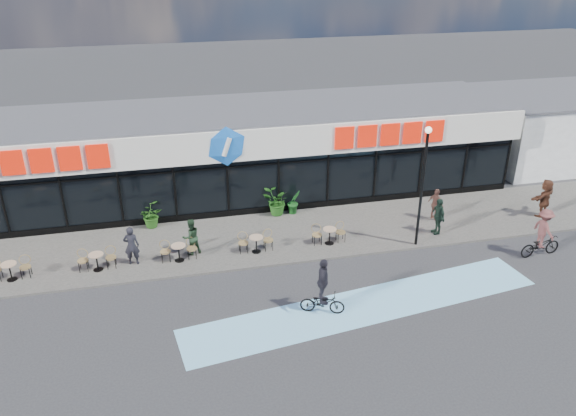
{
  "coord_description": "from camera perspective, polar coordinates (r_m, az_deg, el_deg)",
  "views": [
    {
      "loc": [
        -2.71,
        -17.74,
        12.38
      ],
      "look_at": [
        2.16,
        3.5,
        1.92
      ],
      "focal_mm": 35.0,
      "sensor_mm": 36.0,
      "label": 1
    }
  ],
  "objects": [
    {
      "name": "ground",
      "position": [
        21.8,
        -3.53,
        -9.03
      ],
      "size": [
        120.0,
        120.0,
        0.0
      ],
      "primitive_type": "plane",
      "color": "#28282B",
      "rests_on": "ground"
    },
    {
      "name": "sidewalk",
      "position": [
        25.57,
        -5.24,
        -3.31
      ],
      "size": [
        44.0,
        5.0,
        0.1
      ],
      "primitive_type": "cube",
      "color": "#59564F",
      "rests_on": "ground"
    },
    {
      "name": "bike_lane",
      "position": [
        21.49,
        7.89,
        -9.81
      ],
      "size": [
        14.17,
        4.13,
        0.01
      ],
      "primitive_type": "cube",
      "rotation": [
        0.0,
        0.0,
        0.14
      ],
      "color": "#78BDE3",
      "rests_on": "ground"
    },
    {
      "name": "building",
      "position": [
        29.56,
        -6.92,
        5.58
      ],
      "size": [
        30.6,
        6.57,
        4.75
      ],
      "color": "black",
      "rests_on": "ground"
    },
    {
      "name": "neighbour_building",
      "position": [
        38.36,
        25.21,
        7.58
      ],
      "size": [
        9.2,
        7.2,
        4.11
      ],
      "color": "white",
      "rests_on": "ground"
    },
    {
      "name": "lamp_post",
      "position": [
        24.35,
        13.56,
        3.02
      ],
      "size": [
        0.28,
        0.28,
        5.44
      ],
      "color": "black",
      "rests_on": "sidewalk"
    },
    {
      "name": "bistro_set_1",
      "position": [
        25.01,
        -26.37,
        -5.55
      ],
      "size": [
        1.54,
        0.62,
        0.9
      ],
      "color": "tan",
      "rests_on": "sidewalk"
    },
    {
      "name": "bistro_set_2",
      "position": [
        24.36,
        -18.84,
        -4.94
      ],
      "size": [
        1.54,
        0.62,
        0.9
      ],
      "color": "tan",
      "rests_on": "sidewalk"
    },
    {
      "name": "bistro_set_3",
      "position": [
        24.14,
        -11.05,
        -4.22
      ],
      "size": [
        1.54,
        0.62,
        0.9
      ],
      "color": "tan",
      "rests_on": "sidewalk"
    },
    {
      "name": "bistro_set_4",
      "position": [
        24.38,
        -3.29,
        -3.43
      ],
      "size": [
        1.54,
        0.62,
        0.9
      ],
      "color": "tan",
      "rests_on": "sidewalk"
    },
    {
      "name": "bistro_set_5",
      "position": [
        25.06,
        4.18,
        -2.6
      ],
      "size": [
        1.54,
        0.62,
        0.9
      ],
      "color": "tan",
      "rests_on": "sidewalk"
    },
    {
      "name": "potted_plant_left",
      "position": [
        27.09,
        -13.88,
        -0.73
      ],
      "size": [
        1.38,
        1.41,
        1.18
      ],
      "primitive_type": "imported",
      "rotation": [
        0.0,
        0.0,
        2.21
      ],
      "color": "#235217",
      "rests_on": "sidewalk"
    },
    {
      "name": "potted_plant_mid",
      "position": [
        27.42,
        -1.24,
        0.58
      ],
      "size": [
        1.23,
        1.08,
        1.34
      ],
      "primitive_type": "imported",
      "rotation": [
        0.0,
        0.0,
        3.17
      ],
      "color": "#1F5317",
      "rests_on": "sidewalk"
    },
    {
      "name": "potted_plant_right",
      "position": [
        27.64,
        0.61,
        0.63
      ],
      "size": [
        0.81,
        0.73,
        1.2
      ],
      "primitive_type": "imported",
      "rotation": [
        0.0,
        0.0,
        0.36
      ],
      "color": "#18541B",
      "rests_on": "sidewalk"
    },
    {
      "name": "patron_left",
      "position": [
        24.1,
        -15.61,
        -3.7
      ],
      "size": [
        0.66,
        0.46,
        1.72
      ],
      "primitive_type": "imported",
      "rotation": [
        0.0,
        0.0,
        3.06
      ],
      "color": "black",
      "rests_on": "sidewalk"
    },
    {
      "name": "patron_right",
      "position": [
        24.33,
        -9.82,
        -2.9
      ],
      "size": [
        0.95,
        0.84,
        1.63
      ],
      "primitive_type": "imported",
      "rotation": [
        0.0,
        0.0,
        3.47
      ],
      "color": "#1B311D",
      "rests_on": "sidewalk"
    },
    {
      "name": "pedestrian_a",
      "position": [
        26.53,
        15.01,
        -0.79
      ],
      "size": [
        0.44,
        1.02,
        1.73
      ],
      "primitive_type": "imported",
      "rotation": [
        0.0,
        0.0,
        -1.55
      ],
      "color": "black",
      "rests_on": "sidewalk"
    },
    {
      "name": "pedestrian_b",
      "position": [
        27.85,
        14.79,
        0.36
      ],
      "size": [
        0.69,
        1.0,
        1.58
      ],
      "primitive_type": "imported",
      "rotation": [
        0.0,
        0.0,
        1.94
      ],
      "color": "brown",
      "rests_on": "sidewalk"
    },
    {
      "name": "pedestrian_c",
      "position": [
        29.96,
        24.64,
        0.96
      ],
      "size": [
        1.83,
        1.28,
        1.9
      ],
      "primitive_type": "imported",
      "rotation": [
        0.0,
        0.0,
        3.59
      ],
      "color": "#4B291B",
      "rests_on": "sidewalk"
    },
    {
      "name": "cyclist_a",
      "position": [
        20.5,
        3.54,
        -8.52
      ],
      "size": [
        1.73,
        1.13,
        2.23
      ],
      "color": "black",
      "rests_on": "ground"
    },
    {
      "name": "cyclist_b",
      "position": [
        26.31,
        24.41,
        -2.68
      ],
      "size": [
        1.95,
        1.18,
        2.2
      ],
      "color": "black",
      "rests_on": "ground"
    }
  ]
}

